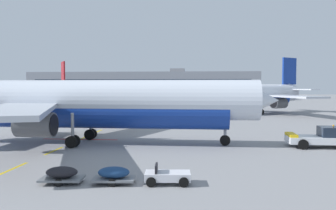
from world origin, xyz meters
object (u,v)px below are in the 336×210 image
(airliner_foreground, at_px, (96,103))
(pushback_tug, at_px, (324,137))
(baggage_train, at_px, (114,175))
(airliner_mid_left, at_px, (246,95))
(airliner_far_center, at_px, (56,91))
(fuel_service_truck, at_px, (33,111))

(airliner_foreground, bearing_deg, pushback_tug, -0.95)
(airliner_foreground, bearing_deg, baggage_train, -70.04)
(airliner_foreground, xyz_separation_m, airliner_mid_left, (19.18, 39.98, -0.13))
(pushback_tug, bearing_deg, baggage_train, -138.65)
(airliner_mid_left, xyz_separation_m, airliner_far_center, (-54.56, 37.31, 0.21))
(baggage_train, bearing_deg, airliner_mid_left, 75.71)
(airliner_mid_left, bearing_deg, baggage_train, -104.29)
(fuel_service_truck, bearing_deg, pushback_tug, -30.16)
(airliner_foreground, relative_size, airliner_far_center, 1.04)
(airliner_far_center, bearing_deg, baggage_train, -66.12)
(baggage_train, bearing_deg, airliner_foreground, 109.96)
(airliner_mid_left, xyz_separation_m, baggage_train, (-13.89, -54.53, -3.29))
(pushback_tug, bearing_deg, fuel_service_truck, 149.84)
(airliner_far_center, bearing_deg, pushback_tug, -53.81)
(pushback_tug, height_order, airliner_mid_left, airliner_mid_left)
(pushback_tug, height_order, airliner_far_center, airliner_far_center)
(fuel_service_truck, height_order, baggage_train, fuel_service_truck)
(airliner_foreground, distance_m, airliner_far_center, 85.01)
(airliner_far_center, xyz_separation_m, fuel_service_truck, (18.54, -55.41, -2.38))
(airliner_foreground, relative_size, airliner_mid_left, 1.15)
(pushback_tug, height_order, fuel_service_truck, fuel_service_truck)
(baggage_train, bearing_deg, pushback_tug, 41.35)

